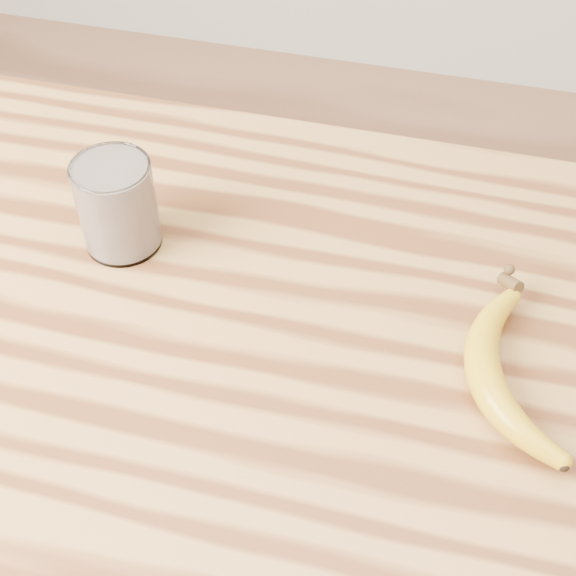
# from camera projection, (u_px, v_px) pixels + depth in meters

# --- Properties ---
(table) EXTENTS (1.20, 0.80, 0.90)m
(table) POSITION_uv_depth(u_px,v_px,m) (327.00, 441.00, 0.89)
(table) COLOR #AB7A3E
(table) RESTS_ON ground
(smoothie_glass) EXTENTS (0.09, 0.09, 0.11)m
(smoothie_glass) POSITION_uv_depth(u_px,v_px,m) (117.00, 205.00, 0.88)
(smoothie_glass) COLOR white
(smoothie_glass) RESTS_ON table
(banana) EXTENTS (0.19, 0.31, 0.04)m
(banana) POSITION_uv_depth(u_px,v_px,m) (483.00, 373.00, 0.78)
(banana) COLOR gold
(banana) RESTS_ON table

